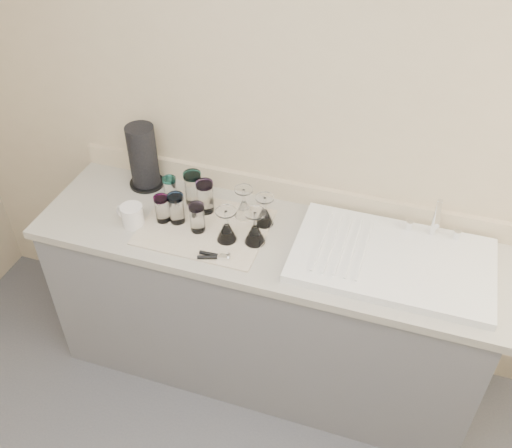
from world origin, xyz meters
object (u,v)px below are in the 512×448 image
(tumbler_cyan, at_px, (193,188))
(goblet_back_left, at_px, (244,207))
(paper_towel_roll, at_px, (143,157))
(tumbler_blue, at_px, (176,208))
(tumbler_lavender, at_px, (197,217))
(sink_unit, at_px, (393,259))
(tumbler_purple, at_px, (205,197))
(goblet_front_left, at_px, (227,230))
(goblet_back_right, at_px, (265,215))
(tumbler_magenta, at_px, (162,209))
(can_opener, at_px, (214,256))
(goblet_front_right, at_px, (255,232))
(tumbler_teal, at_px, (170,189))
(white_mug, at_px, (132,216))

(tumbler_cyan, relative_size, goblet_back_left, 1.09)
(goblet_back_left, bearing_deg, paper_towel_roll, 170.19)
(tumbler_blue, xyz_separation_m, tumbler_lavender, (0.11, -0.03, -0.00))
(tumbler_blue, bearing_deg, paper_towel_roll, 139.90)
(sink_unit, relative_size, tumbler_lavender, 5.97)
(tumbler_cyan, xyz_separation_m, paper_towel_roll, (-0.28, 0.07, 0.06))
(tumbler_purple, height_order, goblet_front_left, same)
(sink_unit, relative_size, tumbler_cyan, 5.02)
(tumbler_lavender, distance_m, goblet_front_left, 0.15)
(goblet_back_right, height_order, paper_towel_roll, paper_towel_roll)
(tumbler_cyan, xyz_separation_m, tumbler_blue, (-0.02, -0.15, -0.01))
(tumbler_magenta, relative_size, tumbler_lavender, 0.95)
(sink_unit, relative_size, tumbler_blue, 5.71)
(sink_unit, distance_m, goblet_front_left, 0.71)
(goblet_back_left, height_order, goblet_back_right, goblet_back_left)
(can_opener, bearing_deg, tumbler_purple, 118.19)
(goblet_front_right, relative_size, paper_towel_roll, 0.51)
(goblet_front_right, bearing_deg, tumbler_cyan, 153.86)
(tumbler_lavender, bearing_deg, goblet_back_left, 44.58)
(goblet_back_left, height_order, paper_towel_roll, paper_towel_roll)
(goblet_back_right, bearing_deg, tumbler_teal, 176.53)
(tumbler_magenta, bearing_deg, goblet_front_right, -1.24)
(tumbler_blue, xyz_separation_m, goblet_front_left, (0.25, -0.05, -0.02))
(goblet_back_left, height_order, goblet_front_left, goblet_front_left)
(goblet_back_left, bearing_deg, goblet_front_left, -95.58)
(white_mug, bearing_deg, tumbler_purple, 33.84)
(tumbler_blue, bearing_deg, white_mug, -157.83)
(tumbler_purple, height_order, tumbler_magenta, tumbler_purple)
(goblet_back_left, bearing_deg, tumbler_blue, -154.31)
(tumbler_teal, xyz_separation_m, paper_towel_roll, (-0.17, 0.09, 0.08))
(can_opener, relative_size, paper_towel_roll, 0.43)
(tumbler_teal, bearing_deg, paper_towel_roll, 152.76)
(can_opener, bearing_deg, tumbler_blue, 144.59)
(tumbler_blue, relative_size, tumbler_lavender, 1.05)
(goblet_front_left, bearing_deg, goblet_front_right, 10.85)
(tumbler_purple, relative_size, can_opener, 1.16)
(goblet_front_right, relative_size, white_mug, 1.13)
(tumbler_teal, distance_m, tumbler_cyan, 0.11)
(goblet_back_right, distance_m, can_opener, 0.31)
(tumbler_cyan, relative_size, white_mug, 1.12)
(tumbler_magenta, distance_m, goblet_back_left, 0.37)
(tumbler_magenta, xyz_separation_m, goblet_back_right, (0.44, 0.12, -0.02))
(tumbler_lavender, distance_m, goblet_back_left, 0.23)
(tumbler_teal, distance_m, tumbler_blue, 0.16)
(tumbler_purple, relative_size, white_mug, 1.09)
(sink_unit, height_order, tumbler_cyan, sink_unit)
(sink_unit, relative_size, goblet_back_right, 5.60)
(tumbler_blue, height_order, tumbler_lavender, tumbler_blue)
(goblet_front_left, bearing_deg, tumbler_magenta, 174.15)
(goblet_back_left, xyz_separation_m, paper_towel_roll, (-0.54, 0.09, 0.10))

